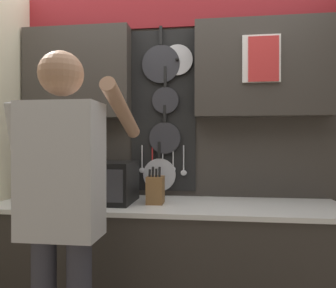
% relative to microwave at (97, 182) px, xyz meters
% --- Properties ---
extents(base_cabinet_counter, '(2.32, 0.66, 0.92)m').
position_rel_microwave_xyz_m(base_cabinet_counter, '(0.48, 0.01, -0.60)').
color(base_cabinet_counter, '#38332D').
rests_on(base_cabinet_counter, ground_plane).
extents(back_wall_unit, '(2.89, 0.23, 2.50)m').
position_rel_microwave_xyz_m(back_wall_unit, '(0.49, 0.31, 0.47)').
color(back_wall_unit, '#38332D').
rests_on(back_wall_unit, ground_plane).
extents(microwave, '(0.51, 0.38, 0.28)m').
position_rel_microwave_xyz_m(microwave, '(0.00, 0.00, 0.00)').
color(microwave, black).
rests_on(microwave, base_cabinet_counter).
extents(knife_block, '(0.11, 0.15, 0.25)m').
position_rel_microwave_xyz_m(knife_block, '(0.41, 0.00, -0.04)').
color(knife_block, brown).
rests_on(knife_block, base_cabinet_counter).
extents(utensil_crock, '(0.12, 0.12, 0.36)m').
position_rel_microwave_xyz_m(utensil_crock, '(-0.50, 0.00, -0.05)').
color(utensil_crock, white).
rests_on(utensil_crock, base_cabinet_counter).
extents(person, '(0.54, 0.66, 1.77)m').
position_rel_microwave_xyz_m(person, '(0.06, -0.66, 0.01)').
color(person, '#383842').
rests_on(person, ground_plane).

